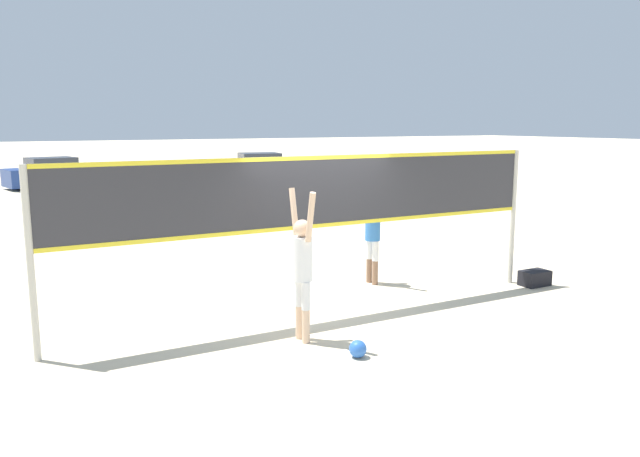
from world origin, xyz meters
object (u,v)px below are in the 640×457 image
(volleyball_net, at_px, (320,199))
(volleyball, at_px, (358,349))
(player_spiker, at_px, (302,263))
(parked_car_mid, at_px, (56,174))
(gear_bag, at_px, (535,278))
(parked_car_near, at_px, (263,167))
(player_blocker, at_px, (373,228))

(volleyball_net, bearing_deg, volleyball, -103.89)
(player_spiker, distance_m, parked_car_mid, 23.74)
(player_spiker, bearing_deg, volleyball_net, -39.83)
(volleyball_net, relative_size, gear_bag, 15.61)
(parked_car_near, relative_size, parked_car_mid, 1.02)
(volleyball_net, xyz_separation_m, gear_bag, (4.31, -0.38, -1.68))
(gear_bag, distance_m, parked_car_mid, 23.87)
(volleyball, relative_size, gear_bag, 0.43)
(gear_bag, relative_size, parked_car_mid, 0.11)
(volleyball_net, relative_size, player_blocker, 4.08)
(parked_car_near, height_order, parked_car_mid, parked_car_mid)
(parked_car_near, bearing_deg, volleyball, -101.20)
(player_spiker, bearing_deg, parked_car_mid, 1.59)
(player_blocker, relative_size, volleyball, 8.86)
(player_blocker, bearing_deg, parked_car_near, 161.77)
(parked_car_mid, bearing_deg, volleyball_net, -98.75)
(player_spiker, height_order, volleyball, player_spiker)
(volleyball_net, xyz_separation_m, player_blocker, (1.76, 1.19, -0.76))
(gear_bag, relative_size, parked_car_near, 0.11)
(parked_car_near, bearing_deg, parked_car_mid, -173.73)
(volleyball, relative_size, parked_car_near, 0.05)
(parked_car_mid, bearing_deg, player_spiker, -100.80)
(gear_bag, bearing_deg, player_blocker, 148.54)
(volleyball_net, distance_m, parked_car_near, 23.86)
(player_spiker, height_order, parked_car_mid, player_spiker)
(volleyball, xyz_separation_m, parked_car_near, (9.13, 24.04, 0.51))
(volleyball, height_order, parked_car_near, parked_car_near)
(volleyball_net, relative_size, player_spiker, 3.93)
(volleyball_net, bearing_deg, player_blocker, 34.03)
(player_spiker, xyz_separation_m, gear_bag, (5.10, 0.57, -0.96))
(volleyball_net, relative_size, parked_car_mid, 1.77)
(player_blocker, distance_m, parked_car_mid, 21.83)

